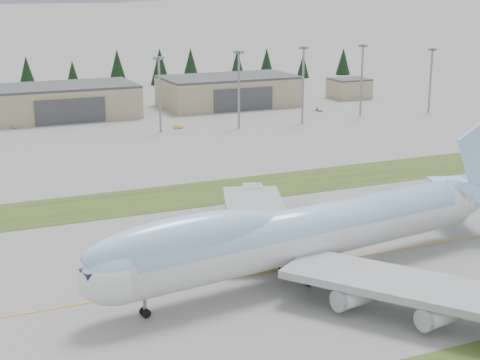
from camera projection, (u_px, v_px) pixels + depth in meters
name	position (u px, v px, depth m)	size (l,w,h in m)	color
ground	(335.00, 261.00, 118.11)	(7000.00, 7000.00, 0.00)	slate
grass_strip_far	(227.00, 191.00, 157.87)	(400.00, 18.00, 0.08)	#314719
taxiway_line_main	(335.00, 261.00, 118.11)	(400.00, 0.40, 0.02)	gold
boeing_747_freighter	(306.00, 232.00, 110.02)	(81.67, 69.57, 21.43)	silver
hangar_center	(62.00, 101.00, 243.30)	(48.00, 26.60, 10.80)	tan
hangar_right	(229.00, 91.00, 266.72)	(48.00, 26.60, 10.80)	tan
control_shed	(349.00, 88.00, 284.97)	(14.00, 12.00, 7.60)	tan
floodlight_masts	(237.00, 76.00, 223.28)	(197.92, 7.96, 24.16)	gray
service_vehicle_a	(15.00, 128.00, 226.23)	(1.22, 3.01, 1.03)	silver
service_vehicle_b	(178.00, 129.00, 225.61)	(1.17, 3.34, 1.10)	gold
service_vehicle_c	(319.00, 111.00, 256.82)	(1.68, 4.15, 1.20)	silver
conifer_belt	(63.00, 73.00, 303.60)	(272.89, 16.23, 16.07)	black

